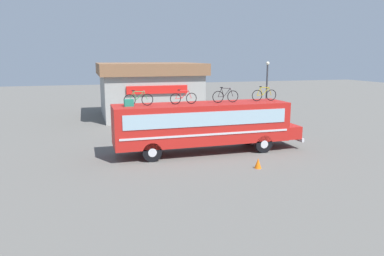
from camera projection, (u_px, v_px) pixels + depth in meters
ground_plane at (202, 152)px, 22.36m from camera, size 120.00×120.00×0.00m
bus at (205, 123)px, 22.06m from camera, size 11.77×2.57×3.04m
luggage_bag_1 at (129, 103)px, 20.47m from camera, size 0.53×0.37×0.39m
rooftop_bicycle_1 at (138, 99)px, 20.62m from camera, size 1.69×0.44×0.90m
rooftop_bicycle_2 at (183, 98)px, 21.41m from camera, size 1.63×0.44×0.87m
rooftop_bicycle_3 at (225, 96)px, 22.14m from camera, size 1.69×0.44×0.96m
rooftop_bicycle_4 at (264, 95)px, 22.99m from camera, size 1.70×0.44×0.94m
roadside_building at (149, 89)px, 35.90m from camera, size 9.73×9.31×5.22m
traffic_cone at (258, 163)px, 19.11m from camera, size 0.37×0.37×0.54m
street_lamp at (267, 90)px, 30.47m from camera, size 0.29×0.29×5.42m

